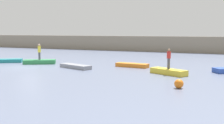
{
  "coord_description": "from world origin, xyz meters",
  "views": [
    {
      "loc": [
        18.73,
        -21.41,
        3.5
      ],
      "look_at": [
        8.03,
        1.81,
        0.71
      ],
      "focal_mm": 45.31,
      "sensor_mm": 36.0,
      "label": 1
    }
  ],
  "objects_px": {
    "rowboat_green": "(40,62)",
    "rowboat_grey": "(75,66)",
    "rowboat_teal": "(8,61)",
    "rowboat_orange": "(132,65)",
    "person_yellow_shirt": "(39,51)",
    "mooring_buoy": "(179,84)",
    "rowboat_yellow": "(168,72)",
    "person_red_shirt": "(169,58)"
  },
  "relations": [
    {
      "from": "rowboat_green",
      "to": "rowboat_yellow",
      "type": "xyz_separation_m",
      "value": [
        14.43,
        -1.65,
        0.01
      ]
    },
    {
      "from": "rowboat_orange",
      "to": "mooring_buoy",
      "type": "distance_m",
      "value": 10.57
    },
    {
      "from": "rowboat_grey",
      "to": "person_yellow_shirt",
      "type": "xyz_separation_m",
      "value": [
        -5.48,
        1.53,
        1.21
      ]
    },
    {
      "from": "rowboat_grey",
      "to": "rowboat_orange",
      "type": "height_order",
      "value": "rowboat_orange"
    },
    {
      "from": "rowboat_yellow",
      "to": "person_yellow_shirt",
      "type": "distance_m",
      "value": 14.57
    },
    {
      "from": "rowboat_green",
      "to": "person_yellow_shirt",
      "type": "xyz_separation_m",
      "value": [
        0.0,
        0.0,
        1.17
      ]
    },
    {
      "from": "rowboat_teal",
      "to": "mooring_buoy",
      "type": "distance_m",
      "value": 21.46
    },
    {
      "from": "rowboat_green",
      "to": "rowboat_yellow",
      "type": "height_order",
      "value": "rowboat_yellow"
    },
    {
      "from": "rowboat_green",
      "to": "person_red_shirt",
      "type": "height_order",
      "value": "person_red_shirt"
    },
    {
      "from": "rowboat_yellow",
      "to": "person_yellow_shirt",
      "type": "height_order",
      "value": "person_yellow_shirt"
    },
    {
      "from": "person_red_shirt",
      "to": "mooring_buoy",
      "type": "distance_m",
      "value": 5.72
    },
    {
      "from": "rowboat_green",
      "to": "mooring_buoy",
      "type": "bearing_deg",
      "value": -54.3
    },
    {
      "from": "rowboat_teal",
      "to": "rowboat_yellow",
      "type": "xyz_separation_m",
      "value": [
        18.53,
        -1.23,
        0.03
      ]
    },
    {
      "from": "rowboat_green",
      "to": "person_yellow_shirt",
      "type": "height_order",
      "value": "person_yellow_shirt"
    },
    {
      "from": "rowboat_teal",
      "to": "rowboat_orange",
      "type": "height_order",
      "value": "rowboat_teal"
    },
    {
      "from": "rowboat_orange",
      "to": "rowboat_yellow",
      "type": "bearing_deg",
      "value": -30.99
    },
    {
      "from": "rowboat_orange",
      "to": "rowboat_yellow",
      "type": "height_order",
      "value": "rowboat_yellow"
    },
    {
      "from": "rowboat_teal",
      "to": "rowboat_green",
      "type": "xyz_separation_m",
      "value": [
        4.11,
        0.42,
        0.03
      ]
    },
    {
      "from": "rowboat_yellow",
      "to": "person_red_shirt",
      "type": "relative_size",
      "value": 1.96
    },
    {
      "from": "rowboat_orange",
      "to": "person_red_shirt",
      "type": "relative_size",
      "value": 1.98
    },
    {
      "from": "person_yellow_shirt",
      "to": "person_red_shirt",
      "type": "bearing_deg",
      "value": -6.51
    },
    {
      "from": "rowboat_grey",
      "to": "person_yellow_shirt",
      "type": "bearing_deg",
      "value": -176.0
    },
    {
      "from": "rowboat_teal",
      "to": "rowboat_yellow",
      "type": "distance_m",
      "value": 18.57
    },
    {
      "from": "rowboat_grey",
      "to": "rowboat_yellow",
      "type": "height_order",
      "value": "rowboat_yellow"
    },
    {
      "from": "rowboat_teal",
      "to": "person_yellow_shirt",
      "type": "bearing_deg",
      "value": -28.35
    },
    {
      "from": "mooring_buoy",
      "to": "rowboat_orange",
      "type": "bearing_deg",
      "value": 126.46
    },
    {
      "from": "person_yellow_shirt",
      "to": "rowboat_grey",
      "type": "bearing_deg",
      "value": -15.57
    },
    {
      "from": "person_red_shirt",
      "to": "person_yellow_shirt",
      "type": "bearing_deg",
      "value": 173.49
    },
    {
      "from": "rowboat_yellow",
      "to": "rowboat_orange",
      "type": "bearing_deg",
      "value": 170.54
    },
    {
      "from": "rowboat_grey",
      "to": "rowboat_orange",
      "type": "xyz_separation_m",
      "value": [
        4.58,
        3.1,
        0.01
      ]
    },
    {
      "from": "rowboat_teal",
      "to": "person_yellow_shirt",
      "type": "height_order",
      "value": "person_yellow_shirt"
    },
    {
      "from": "rowboat_green",
      "to": "rowboat_orange",
      "type": "relative_size",
      "value": 1.02
    },
    {
      "from": "rowboat_grey",
      "to": "mooring_buoy",
      "type": "height_order",
      "value": "mooring_buoy"
    },
    {
      "from": "rowboat_green",
      "to": "person_yellow_shirt",
      "type": "relative_size",
      "value": 1.95
    },
    {
      "from": "rowboat_orange",
      "to": "person_yellow_shirt",
      "type": "height_order",
      "value": "person_yellow_shirt"
    },
    {
      "from": "rowboat_yellow",
      "to": "person_yellow_shirt",
      "type": "bearing_deg",
      "value": -159.57
    },
    {
      "from": "mooring_buoy",
      "to": "rowboat_teal",
      "type": "bearing_deg",
      "value": 162.35
    },
    {
      "from": "rowboat_green",
      "to": "rowboat_grey",
      "type": "height_order",
      "value": "rowboat_green"
    },
    {
      "from": "rowboat_yellow",
      "to": "mooring_buoy",
      "type": "relative_size",
      "value": 5.65
    },
    {
      "from": "rowboat_green",
      "to": "rowboat_orange",
      "type": "xyz_separation_m",
      "value": [
        10.06,
        1.57,
        -0.03
      ]
    },
    {
      "from": "rowboat_grey",
      "to": "mooring_buoy",
      "type": "bearing_deg",
      "value": -6.87
    },
    {
      "from": "mooring_buoy",
      "to": "person_yellow_shirt",
      "type": "bearing_deg",
      "value": 157.02
    }
  ]
}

